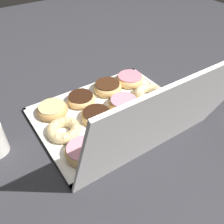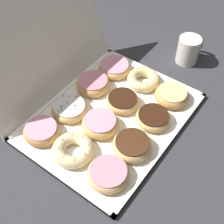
{
  "view_description": "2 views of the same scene",
  "coord_description": "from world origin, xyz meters",
  "px_view_note": "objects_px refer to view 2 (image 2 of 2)",
  "views": [
    {
      "loc": [
        0.38,
        0.57,
        0.6
      ],
      "look_at": [
        0.02,
        0.05,
        0.06
      ],
      "focal_mm": 39.11,
      "sensor_mm": 36.0,
      "label": 1
    },
    {
      "loc": [
        -0.51,
        -0.38,
        0.78
      ],
      "look_at": [
        -0.02,
        -0.01,
        0.06
      ],
      "focal_mm": 50.08,
      "sensor_mm": 36.0,
      "label": 2
    }
  ],
  "objects_px": {
    "coffee_mug": "(189,49)",
    "chocolate_frosted_donut_1": "(132,145)",
    "cruller_donut_7": "(142,79)",
    "pink_frosted_donut_8": "(42,131)",
    "pink_frosted_donut_0": "(108,174)",
    "glazed_ring_donut_3": "(172,95)",
    "pink_frosted_donut_5": "(100,124)",
    "sprinkle_donut_9": "(70,109)",
    "pink_frosted_donut_11": "(114,68)",
    "chocolate_frosted_donut_2": "(153,118)",
    "cruller_donut_4": "(73,150)",
    "pink_frosted_donut_10": "(93,84)",
    "donut_box": "(111,117)",
    "chocolate_frosted_donut_6": "(123,101)"
  },
  "relations": [
    {
      "from": "cruller_donut_7",
      "to": "pink_frosted_donut_10",
      "type": "bearing_deg",
      "value": 134.92
    },
    {
      "from": "pink_frosted_donut_8",
      "to": "coffee_mug",
      "type": "bearing_deg",
      "value": -17.63
    },
    {
      "from": "pink_frosted_donut_0",
      "to": "pink_frosted_donut_5",
      "type": "xyz_separation_m",
      "value": [
        0.12,
        0.12,
        0.0
      ]
    },
    {
      "from": "pink_frosted_donut_0",
      "to": "chocolate_frosted_donut_6",
      "type": "distance_m",
      "value": 0.27
    },
    {
      "from": "chocolate_frosted_donut_2",
      "to": "glazed_ring_donut_3",
      "type": "distance_m",
      "value": 0.12
    },
    {
      "from": "glazed_ring_donut_3",
      "to": "coffee_mug",
      "type": "xyz_separation_m",
      "value": [
        0.22,
        0.06,
        0.02
      ]
    },
    {
      "from": "pink_frosted_donut_0",
      "to": "sprinkle_donut_9",
      "type": "relative_size",
      "value": 1.02
    },
    {
      "from": "cruller_donut_7",
      "to": "chocolate_frosted_donut_6",
      "type": "bearing_deg",
      "value": -177.64
    },
    {
      "from": "pink_frosted_donut_8",
      "to": "pink_frosted_donut_10",
      "type": "bearing_deg",
      "value": 0.12
    },
    {
      "from": "pink_frosted_donut_0",
      "to": "glazed_ring_donut_3",
      "type": "height_order",
      "value": "same"
    },
    {
      "from": "chocolate_frosted_donut_6",
      "to": "pink_frosted_donut_8",
      "type": "xyz_separation_m",
      "value": [
        -0.24,
        0.13,
        0.0
      ]
    },
    {
      "from": "coffee_mug",
      "to": "chocolate_frosted_donut_1",
      "type": "bearing_deg",
      "value": -172.31
    },
    {
      "from": "glazed_ring_donut_3",
      "to": "cruller_donut_4",
      "type": "relative_size",
      "value": 0.94
    },
    {
      "from": "cruller_donut_7",
      "to": "sprinkle_donut_9",
      "type": "distance_m",
      "value": 0.28
    },
    {
      "from": "glazed_ring_donut_3",
      "to": "cruller_donut_7",
      "type": "distance_m",
      "value": 0.12
    },
    {
      "from": "pink_frosted_donut_5",
      "to": "coffee_mug",
      "type": "height_order",
      "value": "coffee_mug"
    },
    {
      "from": "pink_frosted_donut_5",
      "to": "cruller_donut_7",
      "type": "xyz_separation_m",
      "value": [
        0.25,
        0.0,
        -0.0
      ]
    },
    {
      "from": "donut_box",
      "to": "pink_frosted_donut_8",
      "type": "relative_size",
      "value": 4.77
    },
    {
      "from": "pink_frosted_donut_11",
      "to": "coffee_mug",
      "type": "height_order",
      "value": "coffee_mug"
    },
    {
      "from": "coffee_mug",
      "to": "chocolate_frosted_donut_2",
      "type": "bearing_deg",
      "value": -170.5
    },
    {
      "from": "sprinkle_donut_9",
      "to": "pink_frosted_donut_11",
      "type": "xyz_separation_m",
      "value": [
        0.24,
        0.0,
        -0.0
      ]
    },
    {
      "from": "chocolate_frosted_donut_6",
      "to": "pink_frosted_donut_11",
      "type": "bearing_deg",
      "value": 45.21
    },
    {
      "from": "pink_frosted_donut_8",
      "to": "coffee_mug",
      "type": "height_order",
      "value": "coffee_mug"
    },
    {
      "from": "pink_frosted_donut_0",
      "to": "cruller_donut_7",
      "type": "xyz_separation_m",
      "value": [
        0.37,
        0.13,
        -0.0
      ]
    },
    {
      "from": "sprinkle_donut_9",
      "to": "pink_frosted_donut_10",
      "type": "bearing_deg",
      "value": 4.07
    },
    {
      "from": "chocolate_frosted_donut_1",
      "to": "glazed_ring_donut_3",
      "type": "bearing_deg",
      "value": 1.5
    },
    {
      "from": "pink_frosted_donut_5",
      "to": "pink_frosted_donut_8",
      "type": "height_order",
      "value": "pink_frosted_donut_5"
    },
    {
      "from": "chocolate_frosted_donut_2",
      "to": "pink_frosted_donut_5",
      "type": "xyz_separation_m",
      "value": [
        -0.12,
        0.12,
        0.0
      ]
    },
    {
      "from": "pink_frosted_donut_5",
      "to": "pink_frosted_donut_10",
      "type": "xyz_separation_m",
      "value": [
        0.12,
        0.13,
        -0.0
      ]
    },
    {
      "from": "cruller_donut_4",
      "to": "cruller_donut_7",
      "type": "distance_m",
      "value": 0.37
    },
    {
      "from": "pink_frosted_donut_5",
      "to": "pink_frosted_donut_11",
      "type": "height_order",
      "value": "pink_frosted_donut_5"
    },
    {
      "from": "cruller_donut_4",
      "to": "cruller_donut_7",
      "type": "relative_size",
      "value": 1.06
    },
    {
      "from": "pink_frosted_donut_0",
      "to": "pink_frosted_donut_8",
      "type": "bearing_deg",
      "value": 90.69
    },
    {
      "from": "chocolate_frosted_donut_2",
      "to": "pink_frosted_donut_11",
      "type": "height_order",
      "value": "same"
    },
    {
      "from": "cruller_donut_7",
      "to": "pink_frosted_donut_11",
      "type": "bearing_deg",
      "value": 95.18
    },
    {
      "from": "cruller_donut_4",
      "to": "pink_frosted_donut_8",
      "type": "relative_size",
      "value": 1.1
    },
    {
      "from": "chocolate_frosted_donut_1",
      "to": "pink_frosted_donut_10",
      "type": "distance_m",
      "value": 0.28
    },
    {
      "from": "glazed_ring_donut_3",
      "to": "coffee_mug",
      "type": "distance_m",
      "value": 0.23
    },
    {
      "from": "coffee_mug",
      "to": "pink_frosted_donut_11",
      "type": "bearing_deg",
      "value": 141.64
    },
    {
      "from": "chocolate_frosted_donut_1",
      "to": "pink_frosted_donut_5",
      "type": "distance_m",
      "value": 0.12
    },
    {
      "from": "chocolate_frosted_donut_2",
      "to": "pink_frosted_donut_10",
      "type": "height_order",
      "value": "pink_frosted_donut_10"
    },
    {
      "from": "pink_frosted_donut_5",
      "to": "cruller_donut_7",
      "type": "distance_m",
      "value": 0.25
    },
    {
      "from": "chocolate_frosted_donut_2",
      "to": "pink_frosted_donut_11",
      "type": "distance_m",
      "value": 0.26
    },
    {
      "from": "chocolate_frosted_donut_6",
      "to": "donut_box",
      "type": "bearing_deg",
      "value": 179.33
    },
    {
      "from": "cruller_donut_7",
      "to": "pink_frosted_donut_8",
      "type": "xyz_separation_m",
      "value": [
        -0.37,
        0.12,
        0.0
      ]
    },
    {
      "from": "cruller_donut_7",
      "to": "sprinkle_donut_9",
      "type": "bearing_deg",
      "value": 156.07
    },
    {
      "from": "donut_box",
      "to": "glazed_ring_donut_3",
      "type": "height_order",
      "value": "glazed_ring_donut_3"
    },
    {
      "from": "donut_box",
      "to": "pink_frosted_donut_5",
      "type": "xyz_separation_m",
      "value": [
        -0.06,
        0.0,
        0.03
      ]
    },
    {
      "from": "glazed_ring_donut_3",
      "to": "pink_frosted_donut_10",
      "type": "relative_size",
      "value": 0.99
    },
    {
      "from": "glazed_ring_donut_3",
      "to": "coffee_mug",
      "type": "height_order",
      "value": "coffee_mug"
    }
  ]
}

